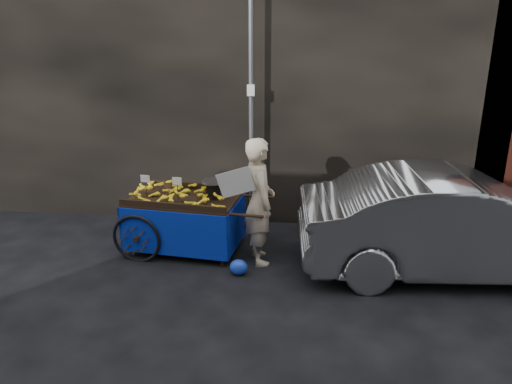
# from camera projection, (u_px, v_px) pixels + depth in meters

# --- Properties ---
(ground) EXTENTS (80.00, 80.00, 0.00)m
(ground) POSITION_uv_depth(u_px,v_px,m) (222.00, 261.00, 7.57)
(ground) COLOR black
(ground) RESTS_ON ground
(building_wall) EXTENTS (13.50, 2.00, 5.00)m
(building_wall) POSITION_uv_depth(u_px,v_px,m) (264.00, 75.00, 9.15)
(building_wall) COLOR black
(building_wall) RESTS_ON ground
(street_pole) EXTENTS (0.12, 0.10, 4.00)m
(street_pole) POSITION_uv_depth(u_px,v_px,m) (251.00, 114.00, 8.10)
(street_pole) COLOR slate
(street_pole) RESTS_ON ground
(banana_cart) EXTENTS (2.40, 1.31, 1.25)m
(banana_cart) POSITION_uv_depth(u_px,v_px,m) (181.00, 203.00, 7.73)
(banana_cart) COLOR black
(banana_cart) RESTS_ON ground
(vendor) EXTENTS (0.94, 0.80, 1.90)m
(vendor) POSITION_uv_depth(u_px,v_px,m) (259.00, 201.00, 7.28)
(vendor) COLOR #BDA98C
(vendor) RESTS_ON ground
(plastic_bag) EXTENTS (0.26, 0.21, 0.23)m
(plastic_bag) POSITION_uv_depth(u_px,v_px,m) (239.00, 267.00, 7.12)
(plastic_bag) COLOR #1838BB
(plastic_bag) RESTS_ON ground
(parked_car) EXTENTS (4.59, 1.91, 1.48)m
(parked_car) POSITION_uv_depth(u_px,v_px,m) (459.00, 224.00, 7.03)
(parked_car) COLOR #AFB2B6
(parked_car) RESTS_ON ground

